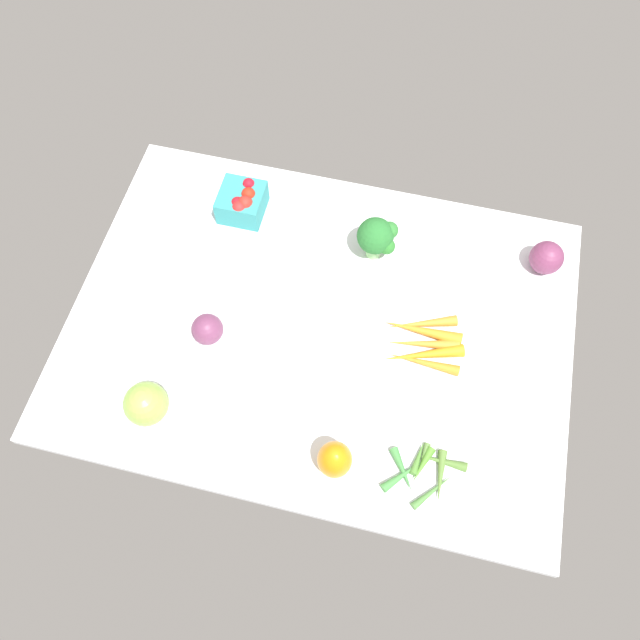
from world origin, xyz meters
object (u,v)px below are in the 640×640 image
Objects in this scene: bell_pepper_orange at (335,460)px; heirloom_tomato_green at (146,404)px; broccoli_head at (377,236)px; berry_basket at (242,202)px; okra_pile at (423,470)px; red_onion_near_basket at (207,329)px; red_onion_center at (546,258)px; carrot_bunch at (423,342)px.

bell_pepper_orange is 37.27cm from heirloom_tomato_green.
berry_basket is at bearing -7.34° from broccoli_head.
berry_basket is at bearing -94.55° from heirloom_tomato_green.
bell_pepper_orange is 0.96× the size of berry_basket.
broccoli_head is 0.72× the size of okra_pile.
broccoli_head is (-29.33, -27.88, 3.40)cm from red_onion_near_basket.
heirloom_tomato_green is (35.45, 46.04, -2.36)cm from broccoli_head.
heirloom_tomato_green reaches higher than red_onion_center.
carrot_bunch is 24.51cm from broccoli_head.
broccoli_head is at bearing -68.16° from okra_pile.
bell_pepper_orange is at bearing 9.88° from okra_pile.
carrot_bunch is 26.13cm from okra_pile.
berry_basket is at bearing -44.85° from okra_pile.
heirloom_tomato_green is at bearing 35.58° from red_onion_center.
bell_pepper_orange is (34.38, 53.33, 1.10)cm from red_onion_center.
berry_basket is (2.12, -31.93, 0.46)cm from red_onion_near_basket.
okra_pile is at bearing 70.39° from red_onion_center.
heirloom_tomato_green is (6.11, 18.16, 1.04)cm from red_onion_near_basket.
carrot_bunch is at bearing -169.07° from red_onion_near_basket.
broccoli_head reaches higher than red_onion_near_basket.
heirloom_tomato_green is 0.56× the size of okra_pile.
red_onion_center reaches higher than red_onion_near_basket.
broccoli_head reaches higher than bell_pepper_orange.
red_onion_near_basket is 40.61cm from broccoli_head.
broccoli_head is 48.24cm from bell_pepper_orange.
red_onion_near_basket is at bearing -33.12° from bell_pepper_orange.
broccoli_head is (13.77, -19.56, 5.35)cm from carrot_bunch.
broccoli_head reaches higher than heirloom_tomato_green.
berry_basket reaches higher than red_onion_near_basket.
heirloom_tomato_green is at bearing 52.41° from broccoli_head.
broccoli_head reaches higher than red_onion_center.
berry_basket is at bearing -57.54° from bell_pepper_orange.
broccoli_head is 1.28× the size of heirloom_tomato_green.
carrot_bunch is 51.08cm from berry_basket.
carrot_bunch is 43.94cm from red_onion_near_basket.
bell_pepper_orange reaches higher than heirloom_tomato_green.
bell_pepper_orange is at bearing 146.88° from red_onion_near_basket.
red_onion_near_basket is 73.34cm from red_onion_center.
red_onion_near_basket is at bearing 93.81° from berry_basket.
red_onion_near_basket is 0.76× the size of heirloom_tomato_green.
berry_basket is 0.65× the size of okra_pile.
bell_pepper_orange is (-1.76, 48.17, -1.91)cm from broccoli_head.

